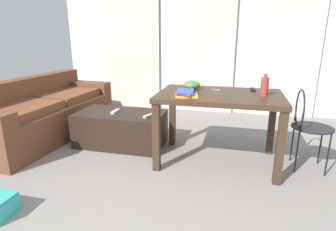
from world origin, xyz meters
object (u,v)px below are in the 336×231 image
tv_remote_primary (115,111)px  tv_remote_secondary (149,116)px  wire_chair (306,121)px  book_stack (186,93)px  scissors (214,90)px  bowl (192,85)px  couch (44,114)px  bottle_near (265,86)px  coffee_table (121,129)px  craft_table (219,104)px  tv_remote_on_table (253,90)px

tv_remote_primary → tv_remote_secondary: size_ratio=1.14×
tv_remote_secondary → wire_chair: bearing=22.5°
wire_chair → book_stack: size_ratio=3.26×
book_stack → scissors: bearing=57.6°
bowl → couch: bearing=177.3°
bottle_near → book_stack: size_ratio=0.86×
couch → bottle_near: (2.73, -0.24, 0.54)m
couch → coffee_table: bearing=-1.8°
bottle_near → book_stack: bottle_near is taller
couch → book_stack: size_ratio=8.36×
craft_table → scissors: (-0.07, 0.18, 0.11)m
tv_remote_on_table → tv_remote_primary: (-1.59, -0.06, -0.33)m
coffee_table → bottle_near: bearing=-7.1°
book_stack → scissors: 0.46m
couch → scissors: (2.23, -0.05, 0.44)m
bottle_near → tv_remote_primary: 1.74m
bowl → tv_remote_primary: (-0.94, 0.05, -0.37)m
wire_chair → scissors: wire_chair is taller
craft_table → tv_remote_on_table: 0.43m
couch → bottle_near: 2.79m
craft_table → bottle_near: (0.42, -0.01, 0.20)m
couch → tv_remote_on_table: bearing=0.4°
tv_remote_primary → bottle_near: bearing=-4.3°
bottle_near → bowl: size_ratio=1.19×
bottle_near → tv_remote_on_table: 0.28m
coffee_table → book_stack: book_stack is taller
book_stack → tv_remote_primary: book_stack is taller
wire_chair → coffee_table: bearing=176.2°
book_stack → tv_remote_on_table: size_ratio=1.67×
bowl → tv_remote_primary: size_ratio=1.01×
couch → bottle_near: bottle_near is taller
tv_remote_on_table → scissors: tv_remote_on_table is taller
bowl → scissors: (0.24, 0.04, -0.05)m
wire_chair → scissors: bearing=172.4°
book_stack → tv_remote_primary: (-0.94, 0.39, -0.35)m
wire_chair → tv_remote_primary: 2.11m
wire_chair → tv_remote_on_table: (-0.52, 0.19, 0.25)m
coffee_table → wire_chair: bearing=-3.8°
coffee_table → bottle_near: size_ratio=4.88×
wire_chair → tv_remote_on_table: 0.61m
scissors → craft_table: bearing=-68.7°
coffee_table → craft_table: (1.20, -0.20, 0.44)m
couch → book_stack: book_stack is taller
tv_remote_secondary → tv_remote_on_table: bearing=31.3°
couch → tv_remote_on_table: 2.68m
coffee_table → craft_table: bearing=-9.3°
scissors → tv_remote_secondary: (-0.73, -0.08, -0.33)m
couch → tv_remote_primary: size_ratio=11.69×
tv_remote_on_table → scissors: size_ratio=1.52×
tv_remote_secondary → bottle_near: bearing=18.8°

